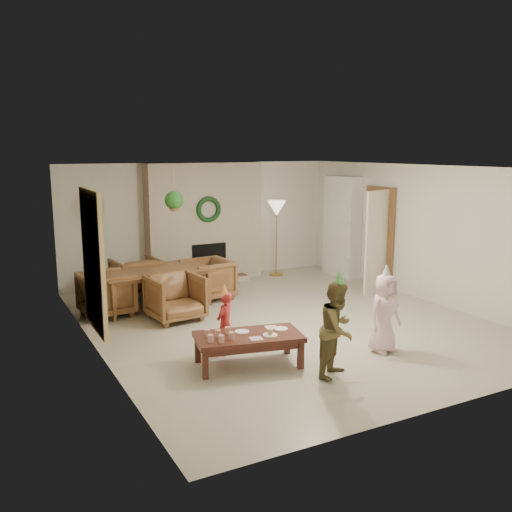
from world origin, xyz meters
TOP-DOWN VIEW (x-y plane):
  - floor at (0.00, 0.00)m, footprint 7.00×7.00m
  - ceiling at (0.00, 0.00)m, footprint 7.00×7.00m
  - wall_back at (0.00, 3.50)m, footprint 7.00×0.00m
  - wall_front at (0.00, -3.50)m, footprint 7.00×0.00m
  - wall_left at (-3.00, 0.00)m, footprint 0.00×7.00m
  - wall_right at (3.00, 0.00)m, footprint 0.00×7.00m
  - fireplace_mass at (0.00, 3.30)m, footprint 2.50×0.40m
  - fireplace_hearth at (0.00, 2.95)m, footprint 1.60×0.30m
  - fireplace_firebox at (0.00, 3.12)m, footprint 0.75×0.12m
  - fireplace_wreath at (0.00, 3.07)m, footprint 0.54×0.10m
  - floor_lamp_base at (1.58, 3.00)m, footprint 0.31×0.31m
  - floor_lamp_post at (1.58, 3.00)m, footprint 0.03×0.03m
  - floor_lamp_shade at (1.58, 3.00)m, footprint 0.40×0.40m
  - bookshelf_carcass at (2.84, 2.30)m, footprint 0.30×1.00m
  - bookshelf_shelf_a at (2.82, 2.30)m, footprint 0.30×0.92m
  - bookshelf_shelf_b at (2.82, 2.30)m, footprint 0.30×0.92m
  - bookshelf_shelf_c at (2.82, 2.30)m, footprint 0.30×0.92m
  - bookshelf_shelf_d at (2.82, 2.30)m, footprint 0.30×0.92m
  - books_row_lower at (2.80, 2.15)m, footprint 0.20×0.40m
  - books_row_mid at (2.80, 2.35)m, footprint 0.20×0.44m
  - books_row_upper at (2.80, 2.20)m, footprint 0.20×0.36m
  - door_frame at (2.96, 1.20)m, footprint 0.05×0.86m
  - door_leaf at (2.58, 0.82)m, footprint 0.77×0.32m
  - curtain_panel at (-2.96, 0.20)m, footprint 0.06×1.20m
  - dining_table at (-1.62, 1.76)m, footprint 2.05×1.28m
  - dining_chair_near at (-1.54, 0.90)m, footprint 0.89×0.91m
  - dining_chair_far at (-1.71, 2.61)m, footprint 0.89×0.91m
  - dining_chair_left at (-2.48, 1.67)m, footprint 0.91×0.89m
  - dining_chair_right at (-0.55, 1.86)m, footprint 0.91×0.89m
  - hanging_plant_cord at (-1.30, 1.50)m, footprint 0.01×0.01m
  - hanging_plant_pot at (-1.30, 1.50)m, footprint 0.16×0.16m
  - hanging_plant_foliage at (-1.30, 1.50)m, footprint 0.32×0.32m
  - coffee_table_top at (-1.37, -1.42)m, footprint 1.49×0.96m
  - coffee_table_apron at (-1.37, -1.42)m, footprint 1.36×0.84m
  - coffee_leg_fl at (-2.04, -1.56)m, footprint 0.09×0.09m
  - coffee_leg_fr at (-0.82, -1.82)m, footprint 0.09×0.09m
  - coffee_leg_bl at (-1.92, -1.01)m, footprint 0.09×0.09m
  - coffee_leg_br at (-0.70, -1.28)m, footprint 0.09×0.09m
  - cup_a at (-1.92, -1.46)m, footprint 0.09×0.09m
  - cup_b at (-1.87, -1.25)m, footprint 0.09×0.09m
  - cup_c at (-1.80, -1.54)m, footprint 0.09×0.09m
  - cup_d at (-1.76, -1.33)m, footprint 0.09×0.09m
  - cup_e at (-1.64, -1.49)m, footprint 0.09×0.09m
  - cup_f at (-1.60, -1.28)m, footprint 0.09×0.09m
  - plate_a at (-1.39, -1.28)m, footprint 0.23×0.23m
  - plate_b at (-1.13, -1.58)m, footprint 0.23×0.23m
  - plate_c at (-0.88, -1.42)m, footprint 0.23×0.23m
  - food_scoop at (-1.13, -1.58)m, footprint 0.09×0.09m
  - napkin_left at (-1.36, -1.61)m, footprint 0.19×0.19m
  - napkin_right at (-0.97, -1.31)m, footprint 0.19×0.19m
  - child_red at (-1.47, -0.91)m, footprint 0.38×0.36m
  - party_hat_red at (-1.47, -0.91)m, footprint 0.15×0.15m
  - child_plaid at (-0.54, -2.21)m, footprint 0.74×0.69m
  - party_hat_plaid at (-0.54, -2.21)m, footprint 0.17×0.17m
  - child_pink at (0.53, -1.84)m, footprint 0.58×0.42m
  - party_hat_pink at (0.53, -1.84)m, footprint 0.15×0.15m

SIDE VIEW (x-z plane):
  - floor at x=0.00m, z-range 0.00..0.00m
  - floor_lamp_base at x=1.58m, z-range 0.00..0.03m
  - fireplace_hearth at x=0.00m, z-range 0.00..0.12m
  - coffee_leg_fl at x=-2.04m, z-range 0.00..0.36m
  - coffee_leg_fr at x=-0.82m, z-range 0.00..0.36m
  - coffee_leg_bl at x=-1.92m, z-range 0.00..0.36m
  - coffee_leg_br at x=-0.70m, z-range 0.00..0.36m
  - coffee_table_apron at x=-1.37m, z-range 0.27..0.36m
  - dining_table at x=-1.62m, z-range 0.00..0.69m
  - dining_chair_near at x=-1.54m, z-range 0.00..0.76m
  - dining_chair_far at x=-1.71m, z-range 0.00..0.76m
  - dining_chair_left at x=-2.48m, z-range 0.00..0.76m
  - dining_chair_right at x=-0.55m, z-range 0.00..0.76m
  - coffee_table_top at x=-1.37m, z-range 0.36..0.42m
  - napkin_left at x=-1.36m, z-range 0.42..0.43m
  - napkin_right at x=-0.97m, z-range 0.42..0.43m
  - plate_a at x=-1.39m, z-range 0.42..0.43m
  - plate_b at x=-1.13m, z-range 0.42..0.43m
  - plate_c at x=-0.88m, z-range 0.42..0.43m
  - child_red at x=-1.47m, z-range 0.00..0.88m
  - fireplace_firebox at x=0.00m, z-range 0.07..0.82m
  - bookshelf_shelf_a at x=2.82m, z-range 0.43..0.47m
  - food_scoop at x=-1.13m, z-range 0.43..0.50m
  - cup_a at x=-1.92m, z-range 0.42..0.52m
  - cup_b at x=-1.87m, z-range 0.42..0.52m
  - cup_c at x=-1.80m, z-range 0.42..0.52m
  - cup_d at x=-1.76m, z-range 0.42..0.52m
  - cup_e at x=-1.64m, z-range 0.42..0.52m
  - cup_f at x=-1.60m, z-range 0.42..0.52m
  - child_pink at x=0.53m, z-range 0.00..1.11m
  - books_row_lower at x=2.80m, z-range 0.47..0.71m
  - child_plaid at x=-0.54m, z-range 0.00..1.20m
  - floor_lamp_post at x=1.58m, z-range 0.03..1.53m
  - bookshelf_shelf_b at x=2.82m, z-range 0.83..0.86m
  - party_hat_red at x=-1.47m, z-range 0.83..1.00m
  - books_row_mid at x=2.80m, z-range 0.87..1.11m
  - door_leaf at x=2.58m, z-range 0.00..2.00m
  - door_frame at x=2.96m, z-range 0.00..2.04m
  - bookshelf_carcass at x=2.84m, z-range 0.00..2.20m
  - party_hat_pink at x=0.53m, z-range 1.05..1.25m
  - party_hat_plaid at x=-0.54m, z-range 1.15..1.35m
  - wall_back at x=0.00m, z-range -2.25..4.75m
  - wall_front at x=0.00m, z-range -2.25..4.75m
  - wall_left at x=-3.00m, z-range -2.25..4.75m
  - wall_right at x=3.00m, z-range -2.25..4.75m
  - fireplace_mass at x=0.00m, z-range 0.00..2.50m
  - bookshelf_shelf_c at x=2.82m, z-range 1.24..1.26m
  - curtain_panel at x=-2.96m, z-range 0.25..2.25m
  - books_row_upper at x=2.80m, z-range 1.27..1.49m
  - floor_lamp_shade at x=1.58m, z-range 1.33..1.67m
  - fireplace_wreath at x=0.00m, z-range 1.28..1.82m
  - bookshelf_shelf_d at x=2.82m, z-range 1.64..1.66m
  - hanging_plant_pot at x=-1.30m, z-range 1.74..1.86m
  - hanging_plant_foliage at x=-1.30m, z-range 1.76..2.08m
  - hanging_plant_cord at x=-1.30m, z-range 1.80..2.50m
  - ceiling at x=0.00m, z-range 2.50..2.50m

